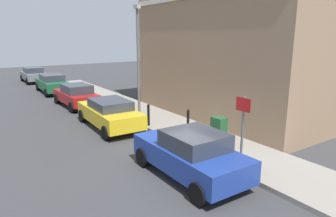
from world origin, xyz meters
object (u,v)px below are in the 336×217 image
at_px(utility_cabinet, 219,133).
at_px(bollard_far_kerb, 148,114).
at_px(car_blue, 191,154).
at_px(car_red, 76,95).
at_px(bollard_near_cabinet, 188,120).
at_px(lamppost, 138,56).
at_px(car_green, 52,83).
at_px(car_yellow, 110,113).
at_px(street_sign, 243,121).
at_px(car_grey, 34,75).

distance_m(utility_cabinet, bollard_far_kerb, 4.00).
relative_size(car_blue, car_red, 0.98).
xyz_separation_m(bollard_near_cabinet, lamppost, (-0.20, 4.10, 2.60)).
bearing_deg(car_green, utility_cabinet, -171.22).
height_order(car_yellow, bollard_far_kerb, car_yellow).
height_order(car_yellow, street_sign, street_sign).
bearing_deg(lamppost, bollard_far_kerb, -107.92).
relative_size(car_yellow, street_sign, 1.95).
bearing_deg(car_yellow, car_blue, -178.64).
relative_size(car_yellow, car_red, 1.09).
bearing_deg(utility_cabinet, car_red, 101.89).
bearing_deg(car_blue, car_red, -0.49).
bearing_deg(car_yellow, lamppost, -61.80).
height_order(car_yellow, car_green, car_green).
xyz_separation_m(car_grey, street_sign, (1.71, -24.77, 0.92)).
height_order(car_grey, bollard_near_cabinet, car_grey).
relative_size(car_grey, bollard_near_cabinet, 3.80).
bearing_deg(car_grey, car_blue, 179.31).
xyz_separation_m(car_green, street_sign, (1.62, -17.99, 0.90)).
bearing_deg(car_grey, lamppost, -173.11).
relative_size(car_yellow, lamppost, 0.78).
relative_size(utility_cabinet, bollard_near_cabinet, 1.11).
height_order(car_yellow, car_grey, car_grey).
xyz_separation_m(bollard_near_cabinet, bollard_far_kerb, (-0.92, 1.87, 0.00)).
xyz_separation_m(car_blue, utility_cabinet, (2.35, 1.24, -0.09)).
bearing_deg(bollard_near_cabinet, car_blue, -126.67).
height_order(car_red, lamppost, lamppost).
relative_size(car_yellow, car_grey, 1.13).
xyz_separation_m(car_yellow, bollard_far_kerb, (1.49, -1.13, -0.04)).
distance_m(utility_cabinet, lamppost, 6.68).
bearing_deg(car_red, car_yellow, 177.24).
bearing_deg(car_green, car_grey, 1.70).
height_order(car_grey, bollard_far_kerb, car_grey).
bearing_deg(car_red, car_blue, 177.69).
xyz_separation_m(street_sign, lamppost, (0.54, 7.88, 1.64)).
bearing_deg(bollard_near_cabinet, utility_cabinet, -92.80).
distance_m(car_yellow, bollard_far_kerb, 1.87).
relative_size(car_blue, car_grey, 1.03).
bearing_deg(bollard_near_cabinet, car_red, 105.31).
bearing_deg(street_sign, car_green, 95.13).
height_order(car_green, bollard_far_kerb, car_green).
bearing_deg(car_blue, street_sign, -105.80).
relative_size(car_grey, bollard_far_kerb, 3.80).
bearing_deg(car_red, bollard_far_kerb, -169.66).
distance_m(bollard_near_cabinet, bollard_far_kerb, 2.09).
xyz_separation_m(car_green, lamppost, (2.15, -10.11, 2.54)).
height_order(car_yellow, car_red, car_red).
bearing_deg(car_red, car_grey, -0.90).
bearing_deg(bollard_far_kerb, car_yellow, 142.85).
relative_size(utility_cabinet, street_sign, 0.50).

